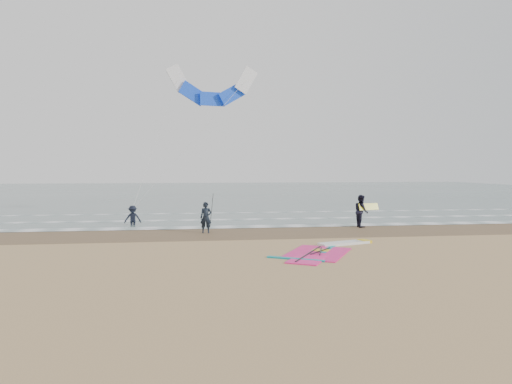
{
  "coord_description": "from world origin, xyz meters",
  "views": [
    {
      "loc": [
        -3.72,
        -17.82,
        3.41
      ],
      "look_at": [
        -0.68,
        5.0,
        2.2
      ],
      "focal_mm": 32.0,
      "sensor_mm": 36.0,
      "label": 1
    }
  ],
  "objects": [
    {
      "name": "person_standing",
      "position": [
        -3.19,
        6.1,
        0.82
      ],
      "size": [
        0.62,
        0.44,
        1.63
      ],
      "primitive_type": "imported",
      "rotation": [
        0.0,
        0.0,
        -0.08
      ],
      "color": "black",
      "rests_on": "ground"
    },
    {
      "name": "surf_kite",
      "position": [
        -2.53,
        13.92,
        8.82
      ],
      "size": [
        8.1,
        4.3,
        9.53
      ],
      "color": "white",
      "rests_on": "ground"
    },
    {
      "name": "ground",
      "position": [
        0.0,
        0.0,
        0.0
      ],
      "size": [
        120.0,
        120.0,
        0.0
      ],
      "primitive_type": "plane",
      "color": "tan",
      "rests_on": "ground"
    },
    {
      "name": "carried_kiteboard",
      "position": [
        6.16,
        7.24,
        1.19
      ],
      "size": [
        1.3,
        0.51,
        0.39
      ],
      "color": "yellow",
      "rests_on": "ground"
    },
    {
      "name": "person_walking",
      "position": [
        5.76,
        7.34,
        0.94
      ],
      "size": [
        0.75,
        0.94,
        1.87
      ],
      "primitive_type": "imported",
      "rotation": [
        0.0,
        0.0,
        1.52
      ],
      "color": "black",
      "rests_on": "ground"
    },
    {
      "name": "foam_waterline",
      "position": [
        0.0,
        10.44,
        0.03
      ],
      "size": [
        120.0,
        9.15,
        0.02
      ],
      "color": "white",
      "rests_on": "ground"
    },
    {
      "name": "windsurf_rig",
      "position": [
        1.6,
        0.23,
        0.03
      ],
      "size": [
        5.27,
        4.99,
        0.13
      ],
      "color": "white",
      "rests_on": "ground"
    },
    {
      "name": "person_wading",
      "position": [
        -7.45,
        9.93,
        0.77
      ],
      "size": [
        0.99,
        0.58,
        1.53
      ],
      "primitive_type": "imported",
      "rotation": [
        0.0,
        0.0,
        -0.01
      ],
      "color": "black",
      "rests_on": "ground"
    },
    {
      "name": "wet_sand_band",
      "position": [
        0.0,
        6.0,
        0.0
      ],
      "size": [
        120.0,
        5.0,
        0.01
      ],
      "primitive_type": "cube",
      "color": "brown",
      "rests_on": "ground"
    },
    {
      "name": "held_pole",
      "position": [
        -2.89,
        6.1,
        1.2
      ],
      "size": [
        0.17,
        0.86,
        1.82
      ],
      "color": "black",
      "rests_on": "ground"
    },
    {
      "name": "sea_water",
      "position": [
        0.0,
        48.0,
        0.01
      ],
      "size": [
        120.0,
        80.0,
        0.02
      ],
      "primitive_type": "cube",
      "color": "#47605E",
      "rests_on": "ground"
    }
  ]
}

